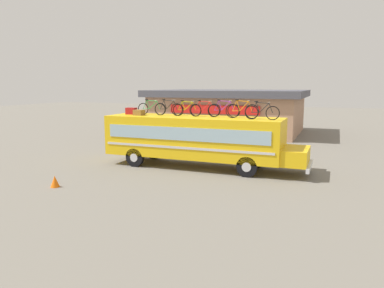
{
  "coord_description": "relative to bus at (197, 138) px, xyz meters",
  "views": [
    {
      "loc": [
        7.19,
        -18.24,
        4.44
      ],
      "look_at": [
        -0.06,
        0.0,
        1.26
      ],
      "focal_mm": 34.08,
      "sensor_mm": 36.0,
      "label": 1
    }
  ],
  "objects": [
    {
      "name": "rooftop_bicycle_7",
      "position": [
        3.55,
        -0.38,
        1.51
      ],
      "size": [
        1.72,
        0.44,
        0.91
      ],
      "color": "black",
      "rests_on": "bus"
    },
    {
      "name": "rooftop_bicycle_1",
      "position": [
        -2.88,
        0.24,
        1.51
      ],
      "size": [
        1.76,
        0.44,
        0.89
      ],
      "color": "black",
      "rests_on": "bus"
    },
    {
      "name": "rooftop_bicycle_2",
      "position": [
        -1.8,
        0.24,
        1.52
      ],
      "size": [
        1.72,
        0.44,
        0.92
      ],
      "color": "black",
      "rests_on": "bus"
    },
    {
      "name": "rooftop_bicycle_6",
      "position": [
        2.46,
        0.03,
        1.53
      ],
      "size": [
        1.75,
        0.44,
        0.97
      ],
      "color": "black",
      "rests_on": "bus"
    },
    {
      "name": "bus",
      "position": [
        0.0,
        0.0,
        0.0
      ],
      "size": [
        11.01,
        2.63,
        2.76
      ],
      "color": "yellow",
      "rests_on": "ground"
    },
    {
      "name": "luggage_bag_1",
      "position": [
        -4.16,
        0.16,
        1.33
      ],
      "size": [
        0.59,
        0.37,
        0.39
      ],
      "primitive_type": "cube",
      "color": "maroon",
      "rests_on": "bus"
    },
    {
      "name": "ground_plane",
      "position": [
        -0.23,
        0.0,
        -1.62
      ],
      "size": [
        120.0,
        120.0,
        0.0
      ],
      "primitive_type": "plane",
      "color": "slate"
    },
    {
      "name": "rooftop_bicycle_4",
      "position": [
        0.34,
        0.19,
        1.51
      ],
      "size": [
        1.72,
        0.44,
        0.9
      ],
      "color": "black",
      "rests_on": "bus"
    },
    {
      "name": "rooftop_bicycle_5",
      "position": [
        1.38,
        0.38,
        1.52
      ],
      "size": [
        1.78,
        0.44,
        0.93
      ],
      "color": "black",
      "rests_on": "bus"
    },
    {
      "name": "roadside_building",
      "position": [
        -2.59,
        15.34,
        0.41
      ],
      "size": [
        13.96,
        10.04,
        3.98
      ],
      "color": "tan",
      "rests_on": "ground"
    },
    {
      "name": "luggage_bag_2",
      "position": [
        -3.42,
        -0.22,
        1.29
      ],
      "size": [
        0.51,
        0.53,
        0.31
      ],
      "primitive_type": "cube",
      "color": "olive",
      "rests_on": "bus"
    },
    {
      "name": "traffic_cone",
      "position": [
        -4.39,
        -6.03,
        -1.37
      ],
      "size": [
        0.4,
        0.4,
        0.51
      ],
      "primitive_type": "cone",
      "color": "orange",
      "rests_on": "ground"
    },
    {
      "name": "rooftop_bicycle_3",
      "position": [
        -0.71,
        0.31,
        1.49
      ],
      "size": [
        1.7,
        0.44,
        0.86
      ],
      "color": "black",
      "rests_on": "bus"
    }
  ]
}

